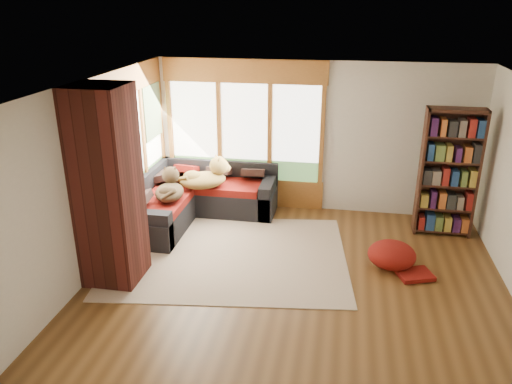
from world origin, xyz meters
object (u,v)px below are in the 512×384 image
at_px(brick_chimney, 108,188).
at_px(bookshelf, 448,173).
at_px(area_rug, 229,255).
at_px(dog_brindle, 170,187).
at_px(pouf, 392,254).
at_px(sectional_sofa, 193,201).
at_px(dog_tan, 207,175).

height_order(brick_chimney, bookshelf, brick_chimney).
height_order(area_rug, dog_brindle, dog_brindle).
xyz_separation_m(area_rug, pouf, (2.32, 0.10, 0.19)).
distance_m(sectional_sofa, bookshelf, 4.16).
xyz_separation_m(brick_chimney, pouf, (3.68, 0.95, -1.11)).
relative_size(brick_chimney, area_rug, 0.76).
height_order(bookshelf, pouf, bookshelf).
distance_m(sectional_sofa, area_rug, 1.54).
bearing_deg(dog_brindle, sectional_sofa, -35.76).
xyz_separation_m(bookshelf, dog_tan, (-3.85, -0.07, -0.25)).
height_order(brick_chimney, sectional_sofa, brick_chimney).
bearing_deg(sectional_sofa, dog_tan, 12.47).
height_order(brick_chimney, area_rug, brick_chimney).
bearing_deg(sectional_sofa, bookshelf, -1.83).
relative_size(area_rug, dog_brindle, 4.31).
distance_m(sectional_sofa, dog_brindle, 0.68).
distance_m(brick_chimney, bookshelf, 5.05).
xyz_separation_m(dog_tan, dog_brindle, (-0.46, -0.55, -0.03)).
bearing_deg(bookshelf, pouf, -124.56).
xyz_separation_m(brick_chimney, bookshelf, (4.54, 2.19, -0.28)).
bearing_deg(dog_tan, area_rug, -91.48).
distance_m(area_rug, pouf, 2.33).
distance_m(bookshelf, pouf, 1.72).
distance_m(area_rug, dog_tan, 1.63).
bearing_deg(dog_brindle, pouf, -112.31).
bearing_deg(bookshelf, area_rug, -157.05).
relative_size(brick_chimney, dog_brindle, 3.29).
bearing_deg(dog_tan, sectional_sofa, 167.20).
relative_size(area_rug, bookshelf, 1.68).
bearing_deg(sectional_sofa, dog_brindle, -117.48).
xyz_separation_m(brick_chimney, area_rug, (1.36, 0.84, -1.29)).
relative_size(sectional_sofa, bookshelf, 1.08).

